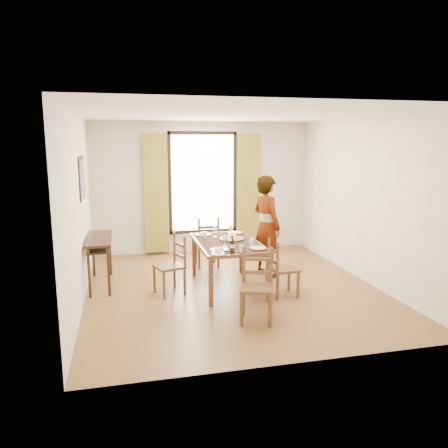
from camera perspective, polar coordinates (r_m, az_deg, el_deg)
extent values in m
plane|color=#55361A|center=(7.05, 1.00, -8.30)|extent=(5.00, 5.00, 0.00)
cube|color=silver|center=(9.16, -2.84, 4.77)|extent=(4.50, 0.10, 2.70)
cube|color=silver|center=(4.39, 9.12, -1.90)|extent=(4.50, 0.10, 2.70)
cube|color=silver|center=(6.55, -18.40, 1.85)|extent=(0.10, 5.00, 2.70)
cube|color=silver|center=(7.60, 17.73, 3.05)|extent=(0.10, 5.00, 2.70)
cube|color=white|center=(6.68, 1.08, 14.34)|extent=(4.50, 5.00, 0.04)
cube|color=white|center=(9.12, -2.81, 5.38)|extent=(1.30, 0.04, 2.00)
cube|color=#9F9234|center=(8.95, -8.92, 3.88)|extent=(0.48, 0.10, 2.40)
cube|color=#9F9234|center=(9.31, 3.23, 4.25)|extent=(0.48, 0.10, 2.40)
cube|color=black|center=(7.10, -18.08, 5.77)|extent=(0.02, 0.86, 0.66)
cube|color=#B83D22|center=(7.10, -18.00, 5.78)|extent=(0.01, 0.76, 0.56)
cube|color=#341E11|center=(7.23, -16.00, -1.82)|extent=(0.38, 1.20, 0.04)
cube|color=#341E11|center=(7.26, -15.95, -2.74)|extent=(0.34, 1.10, 0.03)
cube|color=#341E11|center=(6.81, -17.21, -6.14)|extent=(0.04, 0.04, 0.76)
cube|color=#341E11|center=(7.86, -16.69, -3.86)|extent=(0.04, 0.04, 0.76)
cube|color=#341E11|center=(6.79, -14.84, -6.06)|extent=(0.04, 0.04, 0.76)
cube|color=#341E11|center=(7.85, -14.65, -3.77)|extent=(0.04, 0.04, 0.76)
cube|color=brown|center=(6.86, 0.49, -2.54)|extent=(0.96, 1.59, 0.05)
cube|color=black|center=(6.85, 0.49, -2.31)|extent=(0.89, 1.46, 0.01)
cube|color=brown|center=(6.18, -1.71, -7.66)|extent=(0.06, 0.06, 0.70)
cube|color=brown|center=(7.56, -3.95, -4.23)|extent=(0.06, 0.06, 0.70)
cube|color=brown|center=(6.39, 5.77, -7.08)|extent=(0.06, 0.06, 0.70)
cube|color=brown|center=(7.74, 2.24, -3.86)|extent=(0.06, 0.06, 0.70)
cube|color=brown|center=(6.71, -7.19, -5.52)|extent=(0.51, 0.51, 0.04)
cube|color=brown|center=(6.86, -9.08, -7.10)|extent=(0.04, 0.04, 0.43)
cube|color=brown|center=(6.99, -6.49, -6.67)|extent=(0.04, 0.04, 0.43)
cube|color=brown|center=(6.56, -7.84, -7.90)|extent=(0.04, 0.04, 0.43)
cube|color=brown|center=(6.70, -5.16, -7.43)|extent=(0.04, 0.04, 0.43)
cube|color=brown|center=(6.88, -6.50, -3.05)|extent=(0.03, 0.03, 0.48)
cube|color=brown|center=(6.58, -5.15, -3.65)|extent=(0.03, 0.03, 0.48)
cube|color=brown|center=(6.75, -5.83, -4.13)|extent=(0.14, 0.33, 0.05)
cube|color=brown|center=(6.71, -5.85, -2.71)|extent=(0.14, 0.33, 0.05)
cube|color=brown|center=(8.14, -2.26, -2.43)|extent=(0.42, 0.42, 0.04)
cube|color=brown|center=(8.40, -1.29, -3.58)|extent=(0.04, 0.04, 0.45)
cube|color=brown|center=(8.06, -0.75, -4.19)|extent=(0.04, 0.04, 0.45)
cube|color=brown|center=(8.33, -3.69, -3.72)|extent=(0.04, 0.04, 0.45)
cube|color=brown|center=(7.99, -3.26, -4.34)|extent=(0.04, 0.04, 0.45)
cube|color=brown|center=(7.94, -0.74, -0.93)|extent=(0.04, 0.04, 0.50)
cube|color=brown|center=(7.87, -3.28, -1.05)|extent=(0.04, 0.04, 0.50)
cube|color=brown|center=(7.93, -2.00, -1.69)|extent=(0.36, 0.03, 0.05)
cube|color=brown|center=(7.89, -2.01, -0.42)|extent=(0.36, 0.03, 0.05)
cube|color=brown|center=(5.68, 4.29, -8.32)|extent=(0.53, 0.53, 0.04)
cube|color=brown|center=(5.60, 2.32, -11.04)|extent=(0.04, 0.04, 0.45)
cube|color=brown|center=(5.93, 2.56, -9.76)|extent=(0.04, 0.04, 0.45)
cube|color=brown|center=(5.59, 6.06, -11.14)|extent=(0.04, 0.04, 0.45)
cube|color=brown|center=(5.92, 6.08, -9.85)|extent=(0.04, 0.04, 0.45)
cube|color=brown|center=(5.79, 2.61, -5.34)|extent=(0.04, 0.04, 0.50)
cube|color=brown|center=(5.78, 6.17, -5.42)|extent=(0.04, 0.04, 0.50)
cube|color=brown|center=(5.81, 4.38, -6.32)|extent=(0.35, 0.14, 0.05)
cube|color=brown|center=(5.76, 4.40, -4.62)|extent=(0.35, 0.14, 0.05)
cube|color=brown|center=(6.64, 7.80, -5.87)|extent=(0.40, 0.40, 0.04)
cube|color=brown|center=(6.63, 9.65, -7.83)|extent=(0.04, 0.04, 0.41)
cube|color=brown|center=(6.50, 7.00, -8.14)|extent=(0.04, 0.04, 0.41)
cube|color=brown|center=(6.91, 8.47, -7.01)|extent=(0.04, 0.04, 0.41)
cube|color=brown|center=(6.79, 5.91, -7.28)|extent=(0.04, 0.04, 0.41)
cube|color=brown|center=(6.37, 7.01, -4.44)|extent=(0.03, 0.03, 0.46)
cube|color=brown|center=(6.66, 5.91, -3.74)|extent=(0.03, 0.03, 0.46)
cube|color=brown|center=(6.54, 6.43, -4.86)|extent=(0.04, 0.33, 0.05)
cube|color=brown|center=(6.50, 6.46, -3.46)|extent=(0.04, 0.33, 0.05)
imported|color=gray|center=(7.50, 5.57, -0.30)|extent=(0.88, 0.79, 1.74)
cylinder|color=silver|center=(6.60, 3.61, -2.36)|extent=(0.07, 0.07, 0.10)
cylinder|color=silver|center=(7.10, -2.55, -1.42)|extent=(0.07, 0.07, 0.10)
cylinder|color=silver|center=(6.19, 2.30, -3.23)|extent=(0.07, 0.07, 0.10)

